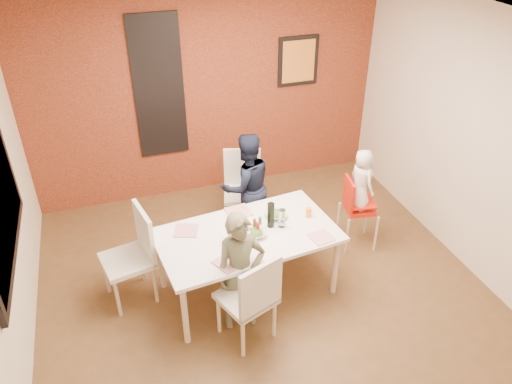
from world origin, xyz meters
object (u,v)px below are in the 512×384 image
object	(u,v)px
chair_near	(252,296)
toddler	(361,180)
dining_table	(247,239)
chair_far	(243,184)
chair_left	(135,251)
child_near	(241,273)
wine_bottle	(271,215)
paper_towel_roll	(234,229)
high_chair	(356,206)
child_far	(247,186)

from	to	relation	value
chair_near	toddler	bearing A→B (deg)	-168.58
dining_table	chair_far	world-z (taller)	chair_far
dining_table	chair_far	bearing A→B (deg)	75.25
chair_left	toddler	xyz separation A→B (m)	(2.47, 0.06, 0.31)
chair_far	toddler	bearing A→B (deg)	-21.77
child_near	chair_far	bearing A→B (deg)	75.43
chair_far	wine_bottle	size ratio (longest dim) A/B	3.56
dining_table	wine_bottle	world-z (taller)	wine_bottle
chair_left	paper_towel_roll	distance (m)	1.02
chair_left	high_chair	bearing A→B (deg)	79.91
child_far	wine_bottle	xyz separation A→B (m)	(-0.03, -0.90, 0.21)
child_near	wine_bottle	distance (m)	0.68
chair_left	high_chair	size ratio (longest dim) A/B	1.14
child_near	wine_bottle	size ratio (longest dim) A/B	4.67
child_far	paper_towel_roll	world-z (taller)	child_far
dining_table	high_chair	xyz separation A→B (m)	(1.39, 0.35, -0.13)
chair_far	toddler	world-z (taller)	toddler
dining_table	chair_far	size ratio (longest dim) A/B	1.93
chair_left	toddler	world-z (taller)	toddler
chair_near	child_far	distance (m)	1.66
chair_near	child_near	xyz separation A→B (m)	(-0.03, 0.24, 0.08)
chair_near	wine_bottle	distance (m)	0.87
dining_table	child_near	bearing A→B (deg)	-115.02
wine_bottle	dining_table	bearing A→B (deg)	-170.03
chair_far	high_chair	bearing A→B (deg)	-22.07
chair_far	chair_left	world-z (taller)	chair_left
child_near	wine_bottle	bearing A→B (deg)	48.31
chair_left	paper_towel_roll	world-z (taller)	chair_left
high_chair	wine_bottle	distance (m)	1.22
chair_far	child_near	size ratio (longest dim) A/B	0.76
dining_table	toddler	world-z (taller)	toddler
high_chair	child_near	bearing A→B (deg)	125.39
dining_table	chair_near	distance (m)	0.68
child_far	wine_bottle	size ratio (longest dim) A/B	4.88
child_near	toddler	size ratio (longest dim) A/B	1.75
child_near	toddler	distance (m)	1.79
child_near	paper_towel_roll	xyz separation A→B (m)	(0.04, 0.36, 0.23)
chair_left	child_far	world-z (taller)	child_far
chair_near	wine_bottle	world-z (taller)	wine_bottle
chair_far	child_near	xyz separation A→B (m)	(-0.50, -1.60, 0.09)
dining_table	child_near	world-z (taller)	child_near
child_far	chair_near	bearing A→B (deg)	66.43
wine_bottle	paper_towel_roll	world-z (taller)	wine_bottle
high_chair	paper_towel_roll	bearing A→B (deg)	114.26
toddler	wine_bottle	world-z (taller)	toddler
dining_table	toddler	size ratio (longest dim) A/B	2.58
chair_near	high_chair	bearing A→B (deg)	-168.06
chair_far	high_chair	distance (m)	1.36
high_chair	paper_towel_roll	distance (m)	1.62
high_chair	child_near	size ratio (longest dim) A/B	0.70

